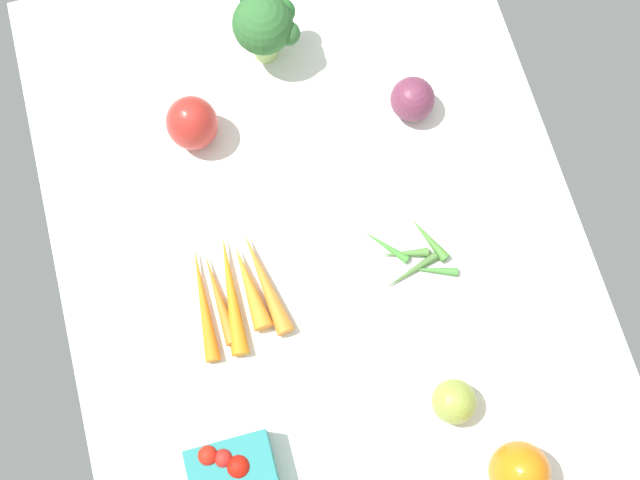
{
  "coord_description": "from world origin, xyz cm",
  "views": [
    {
      "loc": [
        33.64,
        -9.06,
        118.29
      ],
      "look_at": [
        0.0,
        0.0,
        4.0
      ],
      "focal_mm": 46.69,
      "sensor_mm": 36.0,
      "label": 1
    }
  ],
  "objects_px": {
    "bell_pepper_red": "(192,123)",
    "broccoli_head": "(267,24)",
    "heirloom_tomato_green": "(454,401)",
    "okra_pile": "(413,254)",
    "carrot_bunch": "(237,291)",
    "red_onion_near_basket": "(413,99)",
    "bell_pepper_orange": "(519,472)"
  },
  "relations": [
    {
      "from": "broccoli_head",
      "to": "red_onion_near_basket",
      "type": "bearing_deg",
      "value": 50.36
    },
    {
      "from": "bell_pepper_red",
      "to": "heirloom_tomato_green",
      "type": "bearing_deg",
      "value": 27.4
    },
    {
      "from": "bell_pepper_red",
      "to": "broccoli_head",
      "type": "height_order",
      "value": "broccoli_head"
    },
    {
      "from": "okra_pile",
      "to": "bell_pepper_red",
      "type": "bearing_deg",
      "value": -135.45
    },
    {
      "from": "red_onion_near_basket",
      "to": "okra_pile",
      "type": "distance_m",
      "value": 0.24
    },
    {
      "from": "bell_pepper_orange",
      "to": "carrot_bunch",
      "type": "bearing_deg",
      "value": -138.61
    },
    {
      "from": "bell_pepper_red",
      "to": "okra_pile",
      "type": "xyz_separation_m",
      "value": [
        0.27,
        0.26,
        -0.04
      ]
    },
    {
      "from": "bell_pepper_red",
      "to": "red_onion_near_basket",
      "type": "xyz_separation_m",
      "value": [
        0.04,
        0.33,
        -0.01
      ]
    },
    {
      "from": "okra_pile",
      "to": "heirloom_tomato_green",
      "type": "bearing_deg",
      "value": -2.99
    },
    {
      "from": "heirloom_tomato_green",
      "to": "okra_pile",
      "type": "height_order",
      "value": "heirloom_tomato_green"
    },
    {
      "from": "red_onion_near_basket",
      "to": "okra_pile",
      "type": "bearing_deg",
      "value": -16.02
    },
    {
      "from": "heirloom_tomato_green",
      "to": "carrot_bunch",
      "type": "bearing_deg",
      "value": -132.81
    },
    {
      "from": "heirloom_tomato_green",
      "to": "okra_pile",
      "type": "xyz_separation_m",
      "value": [
        -0.22,
        0.01,
        -0.02
      ]
    },
    {
      "from": "heirloom_tomato_green",
      "to": "carrot_bunch",
      "type": "distance_m",
      "value": 0.34
    },
    {
      "from": "broccoli_head",
      "to": "heirloom_tomato_green",
      "type": "height_order",
      "value": "broccoli_head"
    },
    {
      "from": "carrot_bunch",
      "to": "broccoli_head",
      "type": "bearing_deg",
      "value": 159.16
    },
    {
      "from": "bell_pepper_red",
      "to": "carrot_bunch",
      "type": "relative_size",
      "value": 0.5
    },
    {
      "from": "red_onion_near_basket",
      "to": "carrot_bunch",
      "type": "bearing_deg",
      "value": -56.64
    },
    {
      "from": "carrot_bunch",
      "to": "bell_pepper_orange",
      "type": "bearing_deg",
      "value": 41.39
    },
    {
      "from": "red_onion_near_basket",
      "to": "bell_pepper_orange",
      "type": "bearing_deg",
      "value": -2.67
    },
    {
      "from": "bell_pepper_orange",
      "to": "okra_pile",
      "type": "height_order",
      "value": "bell_pepper_orange"
    },
    {
      "from": "bell_pepper_red",
      "to": "broccoli_head",
      "type": "xyz_separation_m",
      "value": [
        -0.11,
        0.14,
        0.03
      ]
    },
    {
      "from": "bell_pepper_red",
      "to": "carrot_bunch",
      "type": "distance_m",
      "value": 0.26
    },
    {
      "from": "okra_pile",
      "to": "carrot_bunch",
      "type": "bearing_deg",
      "value": -92.59
    },
    {
      "from": "bell_pepper_red",
      "to": "okra_pile",
      "type": "height_order",
      "value": "bell_pepper_red"
    },
    {
      "from": "bell_pepper_orange",
      "to": "carrot_bunch",
      "type": "xyz_separation_m",
      "value": [
        -0.34,
        -0.3,
        -0.04
      ]
    },
    {
      "from": "heirloom_tomato_green",
      "to": "okra_pile",
      "type": "distance_m",
      "value": 0.22
    },
    {
      "from": "red_onion_near_basket",
      "to": "bell_pepper_red",
      "type": "bearing_deg",
      "value": -97.28
    },
    {
      "from": "red_onion_near_basket",
      "to": "broccoli_head",
      "type": "relative_size",
      "value": 0.52
    },
    {
      "from": "carrot_bunch",
      "to": "okra_pile",
      "type": "xyz_separation_m",
      "value": [
        0.01,
        0.26,
        -0.01
      ]
    },
    {
      "from": "bell_pepper_orange",
      "to": "bell_pepper_red",
      "type": "relative_size",
      "value": 1.09
    },
    {
      "from": "heirloom_tomato_green",
      "to": "okra_pile",
      "type": "relative_size",
      "value": 0.5
    }
  ]
}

